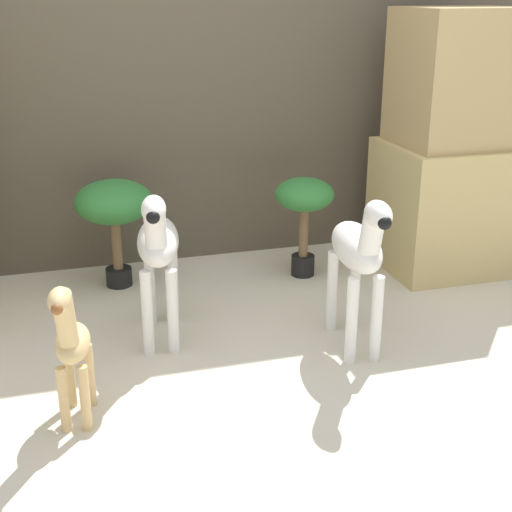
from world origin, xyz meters
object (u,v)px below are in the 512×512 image
object	(u,v)px
potted_palm_front	(304,202)
zebra_left	(158,247)
zebra_right	(359,253)
giraffe_figurine	(71,344)
potted_palm_back	(114,206)

from	to	relation	value
potted_palm_front	zebra_left	bearing A→B (deg)	-147.10
zebra_right	giraffe_figurine	world-z (taller)	zebra_right
zebra_left	giraffe_figurine	world-z (taller)	zebra_left
giraffe_figurine	zebra_left	bearing A→B (deg)	54.76
giraffe_figurine	zebra_right	bearing A→B (deg)	12.11
zebra_left	potted_palm_back	xyz separation A→B (m)	(-0.11, 0.64, -0.01)
zebra_right	giraffe_figurine	bearing A→B (deg)	-167.89
zebra_right	zebra_left	world-z (taller)	same
zebra_right	giraffe_figurine	xyz separation A→B (m)	(-1.09, -0.23, -0.11)
potted_palm_front	giraffe_figurine	bearing A→B (deg)	-138.38
potted_palm_front	zebra_right	bearing A→B (deg)	-94.83
zebra_right	potted_palm_front	bearing A→B (deg)	85.17
zebra_left	potted_palm_back	distance (m)	0.65
giraffe_figurine	potted_palm_back	size ratio (longest dim) A/B	1.03
giraffe_figurine	potted_palm_front	xyz separation A→B (m)	(1.16, 1.03, 0.09)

